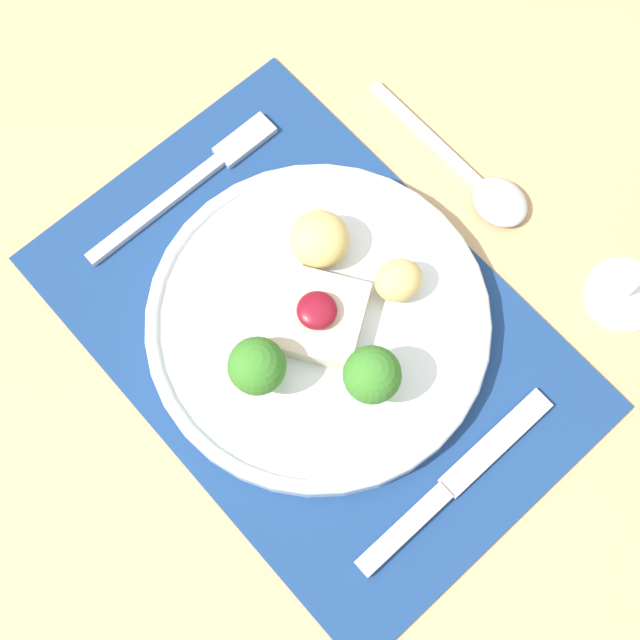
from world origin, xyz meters
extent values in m
plane|color=#4C4742|center=(0.00, 0.00, 0.00)|extent=(8.00, 8.00, 0.00)
cube|color=tan|center=(0.00, 0.00, 0.76)|extent=(1.13, 1.25, 0.03)
cube|color=navy|center=(0.00, 0.00, 0.78)|extent=(0.46, 0.31, 0.00)
cylinder|color=silver|center=(0.00, 0.01, 0.79)|extent=(0.29, 0.29, 0.02)
torus|color=silver|center=(0.00, 0.01, 0.80)|extent=(0.29, 0.29, 0.01)
cube|color=beige|center=(0.00, 0.01, 0.81)|extent=(0.10, 0.10, 0.02)
ellipsoid|color=maroon|center=(0.00, 0.01, 0.82)|extent=(0.03, 0.03, 0.01)
cylinder|color=#84B256|center=(0.07, 0.00, 0.81)|extent=(0.01, 0.01, 0.02)
sphere|color=#387A28|center=(0.07, 0.00, 0.83)|extent=(0.05, 0.05, 0.05)
cylinder|color=#84B256|center=(0.01, -0.06, 0.81)|extent=(0.01, 0.01, 0.02)
sphere|color=#387A28|center=(0.01, -0.06, 0.83)|extent=(0.05, 0.05, 0.05)
ellipsoid|color=#DBBC6B|center=(-0.05, 0.05, 0.82)|extent=(0.07, 0.07, 0.04)
ellipsoid|color=#DBBC6B|center=(0.02, 0.08, 0.81)|extent=(0.04, 0.05, 0.03)
cube|color=#B2B2B7|center=(-0.18, -0.03, 0.78)|extent=(0.01, 0.15, 0.01)
cube|color=#B2B2B7|center=(-0.18, 0.07, 0.78)|extent=(0.02, 0.06, 0.01)
cube|color=#B2B2B7|center=(0.17, -0.06, 0.78)|extent=(0.02, 0.09, 0.01)
cube|color=#B2B2B7|center=(0.17, 0.05, 0.78)|extent=(0.02, 0.11, 0.00)
cube|color=#B2B2B7|center=(-0.07, 0.20, 0.78)|extent=(0.14, 0.01, 0.01)
ellipsoid|color=#B2B2B7|center=(0.02, 0.20, 0.78)|extent=(0.05, 0.04, 0.02)
cylinder|color=white|center=(0.16, 0.22, 0.78)|extent=(0.07, 0.07, 0.01)
camera|label=1|loc=(0.18, -0.15, 1.50)|focal=50.00mm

